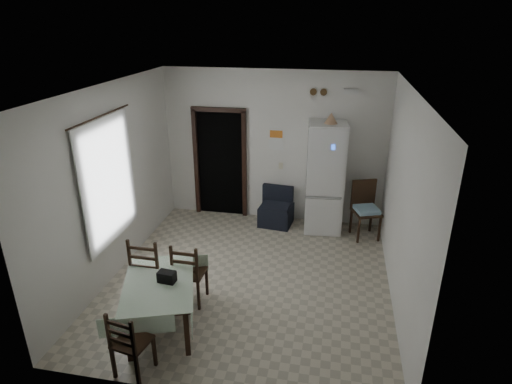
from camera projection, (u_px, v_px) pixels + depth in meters
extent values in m
plane|color=#B4AB93|center=(250.00, 279.00, 6.62)|extent=(4.50, 4.50, 0.00)
cube|color=black|center=(223.00, 161.00, 8.64)|extent=(0.90, 0.45, 2.10)
cube|color=black|center=(196.00, 163.00, 8.50)|extent=(0.08, 0.10, 2.18)
cube|color=black|center=(245.00, 166.00, 8.33)|extent=(0.08, 0.10, 2.18)
cube|color=black|center=(218.00, 110.00, 8.00)|extent=(1.06, 0.10, 0.08)
cube|color=silver|center=(102.00, 180.00, 6.22)|extent=(0.10, 1.20, 1.60)
cube|color=silver|center=(109.00, 181.00, 6.20)|extent=(0.02, 1.45, 1.85)
cylinder|color=black|center=(101.00, 116.00, 5.83)|extent=(0.02, 1.60, 0.02)
cube|color=white|center=(276.00, 139.00, 8.02)|extent=(0.28, 0.02, 0.40)
cube|color=orange|center=(276.00, 134.00, 7.97)|extent=(0.24, 0.01, 0.14)
cube|color=beige|center=(281.00, 166.00, 8.20)|extent=(0.08, 0.02, 0.12)
cylinder|color=#523B21|center=(313.00, 92.00, 7.56)|extent=(0.12, 0.03, 0.12)
cylinder|color=#523B21|center=(324.00, 92.00, 7.53)|extent=(0.12, 0.03, 0.12)
cube|color=white|center=(351.00, 91.00, 7.41)|extent=(0.25, 0.07, 0.09)
cone|color=tan|center=(331.00, 118.00, 7.31)|extent=(0.23, 0.23, 0.19)
cube|color=black|center=(167.00, 277.00, 5.35)|extent=(0.23, 0.15, 0.14)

